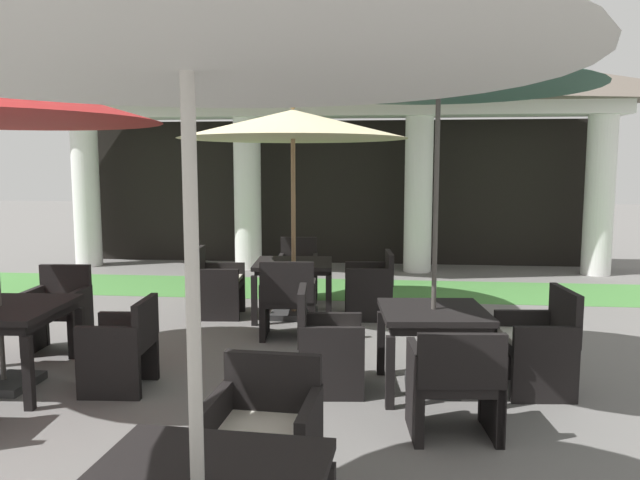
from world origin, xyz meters
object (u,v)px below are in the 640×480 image
at_px(patio_chair_far_back_north, 298,272).
at_px(patio_chair_far_back_west, 217,284).
at_px(patio_umbrella_mid_left, 439,66).
at_px(terracotta_urn, 279,294).
at_px(patio_table_far_back, 294,269).
at_px(patio_table_mid_left, 433,321).
at_px(patio_chair_mid_left_south, 455,383).
at_px(patio_chair_far_back_south, 288,302).
at_px(patio_chair_mid_right_north, 59,312).
at_px(patio_chair_mid_right_east, 122,346).
at_px(patio_table_mid_right, 0,316).
at_px(patio_chair_far_back_east, 371,286).
at_px(patio_chair_near_foreground_north, 264,443).
at_px(patio_umbrella_far_back, 293,126).
at_px(patio_chair_mid_left_west, 327,345).
at_px(patio_umbrella_near_foreground, 186,19).
at_px(patio_chair_mid_left_east, 539,344).

bearing_deg(patio_chair_far_back_north, patio_chair_far_back_west, 44.99).
relative_size(patio_umbrella_mid_left, terracotta_urn, 7.21).
relative_size(patio_table_far_back, patio_chair_far_back_west, 1.17).
relative_size(patio_table_mid_left, patio_chair_mid_left_south, 1.19).
xyz_separation_m(patio_umbrella_mid_left, patio_chair_mid_left_south, (0.08, -0.90, -2.33)).
distance_m(patio_table_mid_left, patio_chair_far_back_south, 2.09).
height_order(patio_chair_mid_right_north, patio_chair_far_back_west, patio_chair_far_back_west).
relative_size(patio_chair_mid_right_east, terracotta_urn, 1.90).
bearing_deg(patio_table_mid_right, patio_chair_far_back_west, 66.40).
xyz_separation_m(patio_chair_mid_right_north, patio_chair_far_back_east, (3.20, 1.78, -0.01)).
bearing_deg(patio_umbrella_mid_left, patio_chair_mid_right_north, 168.77).
bearing_deg(patio_chair_far_back_west, patio_chair_far_back_south, 44.95).
bearing_deg(patio_chair_near_foreground_north, patio_umbrella_far_back, -80.35).
bearing_deg(patio_table_mid_right, terracotta_urn, 60.69).
height_order(patio_chair_mid_left_west, patio_umbrella_far_back, patio_umbrella_far_back).
xyz_separation_m(patio_table_mid_left, patio_table_mid_right, (-3.71, -0.31, 0.02)).
distance_m(patio_umbrella_near_foreground, terracotta_urn, 6.44).
bearing_deg(patio_umbrella_near_foreground, patio_chair_mid_left_west, 85.47).
relative_size(patio_umbrella_near_foreground, patio_chair_far_back_north, 3.11).
relative_size(patio_umbrella_mid_left, patio_chair_far_back_east, 3.58).
xyz_separation_m(patio_chair_mid_left_south, patio_chair_far_back_south, (-1.56, 2.36, 0.02)).
height_order(patio_chair_mid_right_north, patio_chair_far_back_south, patio_chair_far_back_south).
distance_m(patio_umbrella_mid_left, patio_umbrella_far_back, 2.92).
distance_m(patio_chair_near_foreground_north, patio_chair_mid_left_west, 1.92).
distance_m(patio_chair_mid_left_south, patio_chair_mid_right_north, 4.20).
bearing_deg(patio_chair_mid_right_east, patio_chair_far_back_east, -40.47).
distance_m(patio_chair_mid_left_east, patio_chair_far_back_east, 2.85).
relative_size(patio_chair_near_foreground_north, patio_chair_far_back_south, 0.95).
xyz_separation_m(patio_table_mid_left, terracotta_urn, (-1.84, 3.01, -0.44)).
distance_m(patio_chair_mid_right_north, patio_table_far_back, 2.80).
bearing_deg(patio_chair_mid_left_west, patio_chair_mid_right_east, -90.20).
relative_size(patio_chair_near_foreground_north, patio_chair_mid_right_east, 1.07).
distance_m(patio_chair_far_back_east, terracotta_urn, 1.38).
distance_m(patio_chair_mid_right_north, patio_chair_far_back_west, 2.03).
distance_m(patio_chair_mid_left_east, patio_chair_far_back_west, 4.13).
xyz_separation_m(patio_chair_mid_left_west, patio_chair_mid_left_south, (0.98, -0.81, -0.00)).
relative_size(patio_umbrella_near_foreground, patio_chair_near_foreground_north, 3.25).
height_order(patio_chair_mid_left_east, patio_chair_far_back_north, same).
relative_size(patio_chair_far_back_north, terracotta_urn, 2.13).
xyz_separation_m(patio_chair_near_foreground_north, patio_table_mid_right, (-2.64, 1.68, 0.22)).
relative_size(patio_chair_mid_right_east, patio_chair_far_back_north, 0.89).
relative_size(patio_table_mid_left, patio_chair_mid_left_west, 1.07).
bearing_deg(patio_umbrella_mid_left, patio_chair_mid_left_east, 5.39).
xyz_separation_m(patio_table_mid_left, patio_chair_mid_right_east, (-2.65, -0.24, -0.23)).
bearing_deg(patio_chair_near_foreground_north, patio_chair_mid_left_south, -133.00).
bearing_deg(patio_chair_mid_right_east, patio_chair_mid_right_north, 44.91).
height_order(patio_umbrella_mid_left, patio_table_mid_right, patio_umbrella_mid_left).
bearing_deg(patio_umbrella_far_back, patio_umbrella_near_foreground, -85.49).
height_order(patio_chair_near_foreground_north, patio_table_mid_left, patio_chair_near_foreground_north).
distance_m(patio_table_mid_left, patio_chair_mid_left_south, 0.93).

